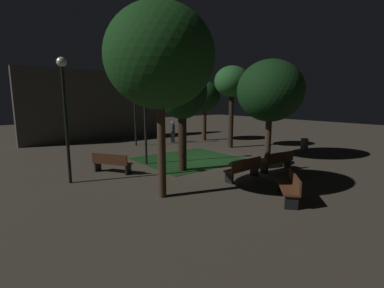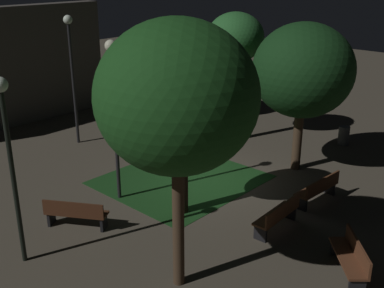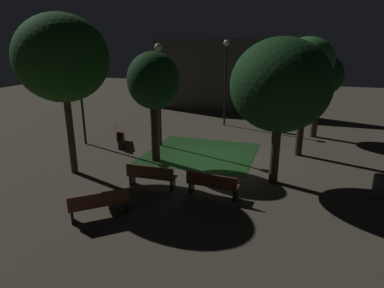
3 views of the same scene
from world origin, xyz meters
TOP-DOWN VIEW (x-y plane):
  - ground_plane at (0.00, 0.00)m, footprint 60.00×60.00m
  - grass_lawn at (-0.58, 0.59)m, footprint 5.08×4.66m
  - bench_corner at (-1.15, -3.79)m, footprint 1.82×0.56m
  - bench_front_left at (1.15, -3.79)m, footprint 1.83×0.61m
  - bench_back_row at (-4.97, 0.51)m, footprint 1.36×1.78m
  - bench_by_lamp at (-1.72, -6.23)m, footprint 1.66×1.56m
  - tree_tall_center at (3.87, 1.78)m, footprint 2.30×2.30m
  - tree_right_canopy at (4.60, 5.37)m, footprint 2.47×2.47m
  - tree_back_left at (3.03, -1.84)m, footprint 3.53×3.53m
  - tree_near_wall at (-2.22, -1.04)m, footprint 2.23×2.23m
  - tree_back_right at (-4.80, -3.41)m, footprint 3.44×3.44m
  - lamp_post_near_wall at (-2.91, 1.10)m, footprint 0.36×0.36m
  - lamp_post_plaza_east at (-6.81, 0.14)m, footprint 0.36×0.36m
  - lamp_post_plaza_west at (-0.79, 6.42)m, footprint 0.36×0.36m
  - trash_bin at (6.60, -1.98)m, footprint 0.45×0.45m
  - pedestrian at (2.05, 5.99)m, footprint 0.34×0.33m
  - building_wall_backdrop at (-1.93, 10.76)m, footprint 11.03×0.80m

SIDE VIEW (x-z plane):
  - ground_plane at x=0.00m, z-range 0.00..0.00m
  - grass_lawn at x=-0.58m, z-range 0.00..0.01m
  - trash_bin at x=6.60m, z-range 0.00..0.79m
  - bench_corner at x=-1.15m, z-range 0.04..0.92m
  - bench_front_left at x=1.15m, z-range 0.04..0.92m
  - bench_back_row at x=-4.97m, z-range 0.04..0.92m
  - bench_by_lamp at x=-1.72m, z-range 0.04..0.92m
  - pedestrian at x=2.05m, z-range 0.05..1.66m
  - building_wall_backdrop at x=-1.93m, z-range 0.00..5.39m
  - lamp_post_plaza_east at x=-6.81m, z-range 0.83..5.61m
  - tree_right_canopy at x=4.60m, z-range 1.08..5.68m
  - lamp_post_near_wall at x=-2.91m, z-range 0.86..5.94m
  - tree_near_wall at x=-2.22m, z-range 1.11..5.89m
  - lamp_post_plaza_west at x=-0.79m, z-range 0.87..6.14m
  - tree_back_left at x=3.03m, z-range 1.00..6.32m
  - tree_tall_center at x=3.87m, z-range 1.60..6.97m
  - tree_back_right at x=-4.80m, z-range 1.44..7.61m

